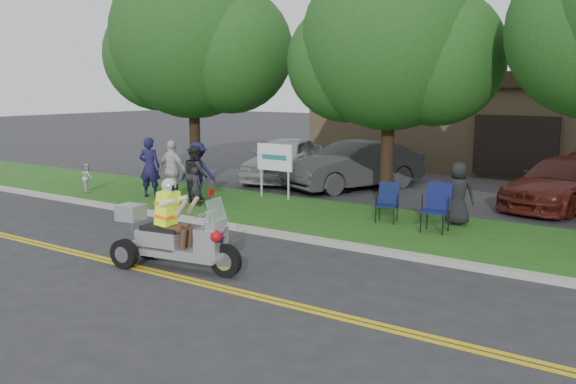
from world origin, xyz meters
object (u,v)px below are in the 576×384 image
Objects in this scene: lawn_chair_b at (437,204)px; spectator_adult_right at (173,170)px; parked_car_far_left at (285,159)px; parked_car_left at (354,165)px; lawn_chair_a at (388,200)px; trike_scooter at (172,238)px; spectator_adult_left at (150,167)px; spectator_adult_mid at (195,174)px; parked_car_mid at (353,165)px; parked_car_right at (564,183)px.

spectator_adult_right is at bearing -179.57° from lawn_chair_b.
spectator_adult_right is at bearing -105.11° from parked_car_far_left.
spectator_adult_right reaches higher than parked_car_left.
spectator_adult_right is (-6.53, -0.94, 0.34)m from lawn_chair_a.
trike_scooter reaches higher than parked_car_left.
lawn_chair_b is 8.90m from spectator_adult_left.
trike_scooter is 1.50× the size of spectator_adult_right.
spectator_adult_mid is (1.80, 0.09, -0.08)m from spectator_adult_left.
lawn_chair_b is 6.66m from parked_car_left.
trike_scooter is at bearing 134.09° from spectator_adult_right.
lawn_chair_a is 0.87× the size of lawn_chair_b.
spectator_adult_mid reaches higher than parked_car_left.
lawn_chair_b is at bearing 161.45° from spectator_adult_left.
lawn_chair_a is 0.59× the size of spectator_adult_mid.
spectator_adult_mid is at bearing 175.95° from lawn_chair_a.
spectator_adult_left is at bearing -104.12° from parked_car_left.
spectator_adult_left is at bearing 0.29° from spectator_adult_right.
spectator_adult_mid is (-5.68, -0.87, 0.28)m from lawn_chair_a.
parked_car_right reaches higher than parked_car_mid.
lawn_chair_b is at bearing -148.23° from spectator_adult_mid.
trike_scooter is 11.79m from parked_car_right.
parked_car_far_left reaches higher than lawn_chair_a.
parked_car_right is at bearing 44.75° from lawn_chair_a.
lawn_chair_b is 0.23× the size of parked_car_left.
parked_car_right is (3.18, 4.99, 0.06)m from lawn_chair_a.
parked_car_far_left is (1.16, 5.57, -0.21)m from spectator_adult_left.
spectator_adult_mid reaches higher than parked_car_far_left.
trike_scooter is 0.55× the size of parked_car_right.
parked_car_far_left is 9.51m from parked_car_right.
spectator_adult_left is at bearing -114.74° from parked_car_far_left.
trike_scooter is 0.55× the size of parked_car_left.
lawn_chair_b is 0.23× the size of parked_car_right.
spectator_adult_right is 5.56m from parked_car_far_left.
parked_car_mid is (2.50, 0.60, -0.12)m from parked_car_far_left.
spectator_adult_mid is at bearing -93.86° from parked_car_mid.
trike_scooter is 1.46× the size of spectator_adult_left.
spectator_adult_mid is (-7.07, -0.58, 0.20)m from lawn_chair_b.
spectator_adult_left is at bearing 174.53° from lawn_chair_a.
lawn_chair_a is 6.60m from spectator_adult_right.
parked_car_left is at bearing -161.01° from parked_car_right.
parked_car_far_left reaches higher than parked_car_left.
spectator_adult_right is at bearing -97.27° from parked_car_left.
parked_car_far_left is 0.96× the size of parked_car_mid.
trike_scooter reaches higher than parked_car_far_left.
trike_scooter reaches higher than lawn_chair_a.
spectator_adult_right is at bearing -134.58° from parked_car_right.
parked_car_far_left is at bearing -160.17° from parked_car_left.
parked_car_mid is (-0.50, 0.79, -0.12)m from parked_car_left.
trike_scooter is at bearing 155.94° from spectator_adult_mid.
parked_car_left reaches higher than lawn_chair_a.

